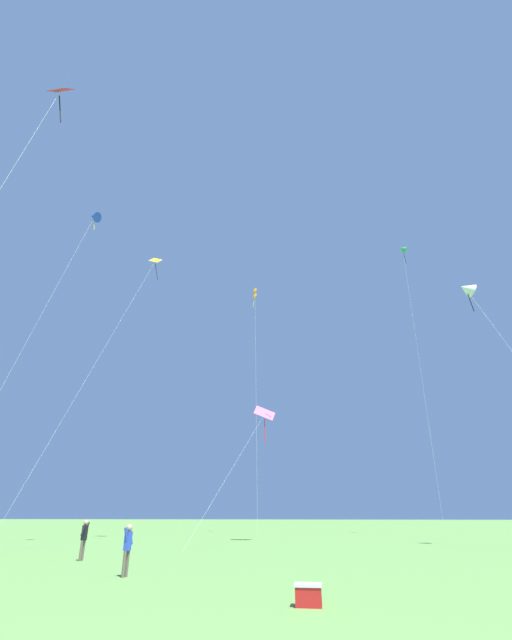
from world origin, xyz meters
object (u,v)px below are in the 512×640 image
object	(u,v)px
kite_orange_box	(255,296)
kite_blue_delta	(94,217)
person_far_back	(128,545)
kite_red_high	(51,109)
person_with_spool	(84,536)
kite_green_small	(403,250)
picnic_cooler	(309,595)
kite_pink_low	(263,419)
kite_yellow_diamond	(148,276)
kite_white_distant	(467,289)

from	to	relation	value
kite_orange_box	kite_blue_delta	xyz separation A→B (m)	(-10.29, -20.29, -2.38)
kite_orange_box	person_far_back	distance (m)	40.94
kite_red_high	person_with_spool	bearing A→B (deg)	82.23
kite_orange_box	person_with_spool	world-z (taller)	kite_orange_box
kite_green_small	picnic_cooler	bearing A→B (deg)	-108.48
kite_pink_low	person_far_back	bearing A→B (deg)	-95.90
kite_yellow_diamond	person_far_back	bearing A→B (deg)	-65.13
kite_orange_box	kite_white_distant	world-z (taller)	kite_orange_box
kite_yellow_diamond	kite_white_distant	world-z (taller)	kite_yellow_diamond
person_far_back	kite_pink_low	bearing A→B (deg)	84.10
picnic_cooler	kite_yellow_diamond	bearing A→B (deg)	122.99
kite_red_high	kite_blue_delta	size ratio (longest dim) A/B	0.85
kite_orange_box	picnic_cooler	xyz separation A→B (m)	(6.40, -36.20, -26.03)
kite_white_distant	picnic_cooler	distance (m)	26.82
kite_white_distant	person_far_back	xyz separation A→B (m)	(-17.25, -14.10, -15.47)
kite_yellow_diamond	person_with_spool	distance (m)	24.49
kite_pink_low	person_far_back	world-z (taller)	kite_pink_low
kite_red_high	picnic_cooler	bearing A→B (deg)	-9.91
kite_white_distant	person_far_back	distance (m)	27.13
kite_red_high	person_with_spool	world-z (taller)	kite_red_high
kite_white_distant	person_with_spool	size ratio (longest dim) A/B	10.67
kite_red_high	picnic_cooler	world-z (taller)	kite_red_high
kite_blue_delta	kite_yellow_diamond	bearing A→B (deg)	65.73
person_with_spool	kite_pink_low	bearing A→B (deg)	67.35
kite_green_small	picnic_cooler	world-z (taller)	kite_green_small
person_with_spool	picnic_cooler	size ratio (longest dim) A/B	2.66
kite_orange_box	person_far_back	xyz separation A→B (m)	(0.49, -32.14, -25.34)
person_far_back	picnic_cooler	distance (m)	7.20
kite_red_high	person_far_back	bearing A→B (deg)	23.17
kite_red_high	kite_orange_box	distance (m)	35.38
kite_red_high	kite_blue_delta	xyz separation A→B (m)	(-5.77, 14.00, 5.05)
kite_green_small	kite_yellow_diamond	world-z (taller)	kite_green_small
kite_orange_box	kite_yellow_diamond	distance (m)	17.10
kite_green_small	person_with_spool	distance (m)	42.32
kite_white_distant	picnic_cooler	size ratio (longest dim) A/B	28.42
kite_blue_delta	kite_white_distant	bearing A→B (deg)	4.59
person_far_back	kite_white_distant	bearing A→B (deg)	39.27
kite_blue_delta	person_with_spool	size ratio (longest dim) A/B	15.32
kite_orange_box	person_far_back	size ratio (longest dim) A/B	18.03
kite_white_distant	person_far_back	world-z (taller)	kite_white_distant
kite_red_high	person_far_back	world-z (taller)	kite_red_high
kite_yellow_diamond	kite_pink_low	distance (m)	16.40
kite_blue_delta	picnic_cooler	world-z (taller)	kite_blue_delta
person_with_spool	picnic_cooler	xyz separation A→B (m)	(9.97, -8.92, -0.74)
kite_green_small	kite_yellow_diamond	xyz separation A→B (m)	(-25.02, -11.00, -7.60)
person_far_back	kite_orange_box	bearing A→B (deg)	90.88
kite_white_distant	kite_green_small	bearing A→B (deg)	91.61
kite_green_small	person_far_back	distance (m)	43.53
kite_pink_low	kite_white_distant	world-z (taller)	kite_white_distant
picnic_cooler	kite_blue_delta	bearing A→B (deg)	136.38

